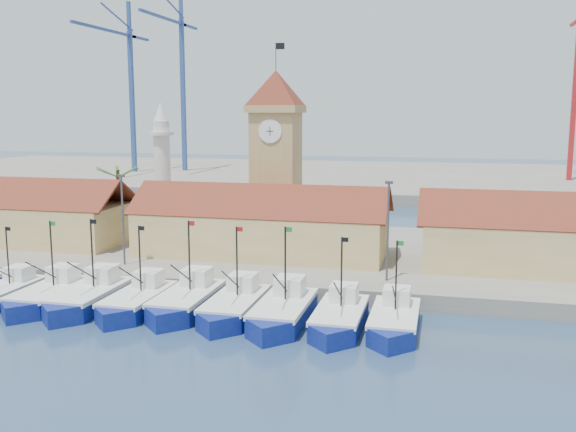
# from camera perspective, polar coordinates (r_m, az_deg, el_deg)

# --- Properties ---
(ground) EXTENTS (400.00, 400.00, 0.00)m
(ground) POSITION_cam_1_polar(r_m,az_deg,el_deg) (51.26, -8.55, -9.70)
(ground) COLOR navy
(ground) RESTS_ON ground
(quay) EXTENTS (140.00, 32.00, 1.50)m
(quay) POSITION_cam_1_polar(r_m,az_deg,el_deg) (73.02, -1.44, -3.29)
(quay) COLOR gray
(quay) RESTS_ON ground
(terminal) EXTENTS (240.00, 80.00, 2.00)m
(terminal) POSITION_cam_1_polar(r_m,az_deg,el_deg) (156.70, 6.81, 3.41)
(terminal) COLOR gray
(terminal) RESTS_ON ground
(boat_1) EXTENTS (3.37, 9.24, 6.99)m
(boat_1) POSITION_cam_1_polar(r_m,az_deg,el_deg) (61.97, -23.94, -6.38)
(boat_1) COLOR navy
(boat_1) RESTS_ON ground
(boat_2) EXTENTS (3.72, 10.20, 7.72)m
(boat_2) POSITION_cam_1_polar(r_m,az_deg,el_deg) (59.30, -20.57, -6.77)
(boat_2) COLOR navy
(boat_2) RESTS_ON ground
(boat_3) EXTENTS (3.87, 10.60, 8.02)m
(boat_3) POSITION_cam_1_polar(r_m,az_deg,el_deg) (57.44, -17.34, -7.08)
(boat_3) COLOR navy
(boat_3) RESTS_ON ground
(boat_4) EXTENTS (3.66, 10.02, 7.58)m
(boat_4) POSITION_cam_1_polar(r_m,az_deg,el_deg) (55.53, -13.33, -7.51)
(boat_4) COLOR navy
(boat_4) RESTS_ON ground
(boat_5) EXTENTS (3.88, 10.63, 8.05)m
(boat_5) POSITION_cam_1_polar(r_m,az_deg,el_deg) (54.60, -9.07, -7.61)
(boat_5) COLOR navy
(boat_5) RESTS_ON ground
(boat_6) EXTENTS (3.76, 10.31, 7.80)m
(boat_6) POSITION_cam_1_polar(r_m,az_deg,el_deg) (52.70, -4.84, -8.18)
(boat_6) COLOR navy
(boat_6) RESTS_ON ground
(boat_7) EXTENTS (3.89, 10.65, 8.06)m
(boat_7) POSITION_cam_1_polar(r_m,az_deg,el_deg) (51.12, -0.51, -8.66)
(boat_7) COLOR navy
(boat_7) RESTS_ON ground
(boat_8) EXTENTS (3.61, 9.88, 7.48)m
(boat_8) POSITION_cam_1_polar(r_m,az_deg,el_deg) (50.03, 4.56, -9.17)
(boat_8) COLOR navy
(boat_8) RESTS_ON ground
(boat_9) EXTENTS (3.54, 9.70, 7.34)m
(boat_9) POSITION_cam_1_polar(r_m,az_deg,el_deg) (49.84, 9.41, -9.35)
(boat_9) COLOR navy
(boat_9) RESTS_ON ground
(hall_left) EXTENTS (31.20, 10.13, 7.61)m
(hall_left) POSITION_cam_1_polar(r_m,az_deg,el_deg) (83.21, -24.02, -0.28)
(hall_left) COLOR #E6BE7E
(hall_left) RESTS_ON quay
(hall_center) EXTENTS (27.04, 10.13, 7.61)m
(hall_center) POSITION_cam_1_polar(r_m,az_deg,el_deg) (68.60, -2.32, -1.35)
(hall_center) COLOR #E6BE7E
(hall_center) RESTS_ON quay
(clock_tower) EXTENTS (5.80, 5.80, 22.70)m
(clock_tower) POSITION_cam_1_polar(r_m,az_deg,el_deg) (73.37, -1.07, 5.62)
(clock_tower) COLOR tan
(clock_tower) RESTS_ON quay
(minaret) EXTENTS (3.00, 3.00, 16.30)m
(minaret) POSITION_cam_1_polar(r_m,az_deg,el_deg) (80.51, -11.10, 4.17)
(minaret) COLOR silver
(minaret) RESTS_ON quay
(palm_tree) EXTENTS (5.60, 5.03, 8.39)m
(palm_tree) POSITION_cam_1_polar(r_m,az_deg,el_deg) (81.33, -14.82, 1.62)
(palm_tree) COLOR brown
(palm_tree) RESTS_ON quay
(lamp_posts) EXTENTS (80.70, 0.25, 9.03)m
(lamp_posts) POSITION_cam_1_polar(r_m,az_deg,el_deg) (60.48, -3.97, -0.38)
(lamp_posts) COLOR #3F3F44
(lamp_posts) RESTS_ON quay
(crane_blue_far) EXTENTS (1.00, 35.31, 41.03)m
(crane_blue_far) POSITION_cam_1_polar(r_m,az_deg,el_deg) (163.65, -14.07, 11.86)
(crane_blue_far) COLOR #2D4A8B
(crane_blue_far) RESTS_ON terminal
(crane_blue_near) EXTENTS (1.00, 32.54, 44.25)m
(crane_blue_near) POSITION_cam_1_polar(r_m,az_deg,el_deg) (164.92, -9.55, 12.52)
(crane_blue_near) COLOR #2D4A8B
(crane_blue_near) RESTS_ON terminal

